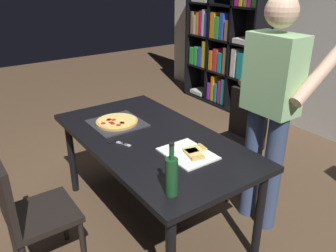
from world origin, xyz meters
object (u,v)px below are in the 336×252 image
at_px(pepperoni_pizza_on_tray, 117,122).
at_px(person_serving_pizza, 271,105).
at_px(kitchen_scissors, 116,142).
at_px(chair_near_camera, 26,209).
at_px(chair_far_side, 238,135).
at_px(dining_table, 152,146).
at_px(wine_bottle, 172,175).
at_px(bookshelf, 226,42).

bearing_deg(pepperoni_pizza_on_tray, person_serving_pizza, 43.91).
xyz_separation_m(person_serving_pizza, kitchen_scissors, (-0.55, -0.97, -0.24)).
relative_size(chair_near_camera, chair_far_side, 1.00).
bearing_deg(dining_table, pepperoni_pizza_on_tray, -165.02).
bearing_deg(chair_far_side, kitchen_scissors, -93.50).
bearing_deg(chair_far_side, wine_bottle, -61.54).
bearing_deg(dining_table, bookshelf, 125.63).
height_order(chair_far_side, bookshelf, bookshelf).
relative_size(dining_table, chair_near_camera, 1.87).
relative_size(bookshelf, wine_bottle, 6.17).
relative_size(chair_far_side, bookshelf, 0.46).
height_order(pepperoni_pizza_on_tray, kitchen_scissors, pepperoni_pizza_on_tray).
xyz_separation_m(chair_near_camera, chair_far_side, (0.00, 1.87, 0.00)).
bearing_deg(person_serving_pizza, pepperoni_pizza_on_tray, -136.09).
height_order(chair_near_camera, kitchen_scissors, chair_near_camera).
xyz_separation_m(chair_near_camera, pepperoni_pizza_on_tray, (-0.36, 0.84, 0.25)).
bearing_deg(dining_table, wine_bottle, -24.04).
distance_m(bookshelf, person_serving_pizza, 2.74).
distance_m(chair_near_camera, kitchen_scissors, 0.73).
relative_size(chair_far_side, person_serving_pizza, 0.51).
height_order(dining_table, person_serving_pizza, person_serving_pizza).
height_order(bookshelf, pepperoni_pizza_on_tray, bookshelf).
relative_size(person_serving_pizza, kitchen_scissors, 8.86).
xyz_separation_m(dining_table, bookshelf, (-1.70, 2.38, 0.27)).
relative_size(bookshelf, person_serving_pizza, 1.11).
height_order(dining_table, pepperoni_pizza_on_tray, pepperoni_pizza_on_tray).
xyz_separation_m(chair_near_camera, person_serving_pizza, (0.48, 1.65, 0.49)).
distance_m(dining_table, chair_near_camera, 0.95).
distance_m(bookshelf, pepperoni_pizza_on_tray, 2.82).
bearing_deg(person_serving_pizza, bookshelf, 142.76).
distance_m(dining_table, chair_far_side, 0.95).
xyz_separation_m(dining_table, kitchen_scissors, (-0.07, -0.26, 0.08)).
distance_m(chair_near_camera, bookshelf, 3.75).
height_order(bookshelf, wine_bottle, bookshelf).
distance_m(chair_far_side, kitchen_scissors, 1.22).
height_order(pepperoni_pizza_on_tray, wine_bottle, wine_bottle).
bearing_deg(chair_near_camera, kitchen_scissors, 96.12).
relative_size(pepperoni_pizza_on_tray, wine_bottle, 1.25).
height_order(dining_table, wine_bottle, wine_bottle).
xyz_separation_m(person_serving_pizza, pepperoni_pizza_on_tray, (-0.84, -0.81, -0.23)).
relative_size(chair_near_camera, pepperoni_pizza_on_tray, 2.28).
distance_m(person_serving_pizza, pepperoni_pizza_on_tray, 1.19).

